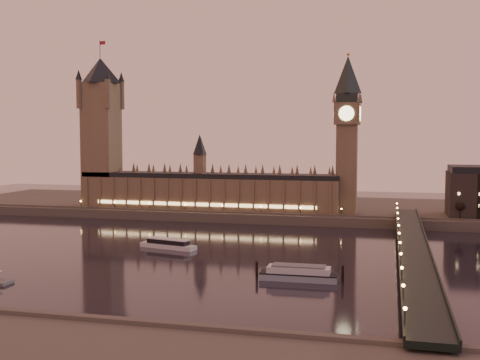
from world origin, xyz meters
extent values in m
plane|color=black|center=(0.00, 0.00, 0.00)|extent=(700.00, 700.00, 0.00)
cube|color=#423D35|center=(30.00, 165.00, 3.00)|extent=(560.00, 130.00, 6.00)
cube|color=brown|center=(-40.00, 121.00, 17.00)|extent=(180.00, 26.00, 22.00)
cube|color=black|center=(-40.00, 121.00, 29.60)|extent=(180.00, 22.00, 3.20)
cube|color=#FFCC7F|center=(-40.00, 107.50, 11.00)|extent=(153.00, 0.25, 2.20)
cube|color=brown|center=(-120.00, 121.00, 50.00)|extent=(22.00, 22.00, 88.00)
cone|color=black|center=(-120.00, 121.00, 103.00)|extent=(31.68, 31.68, 18.00)
cylinder|color=black|center=(-120.00, 121.00, 118.00)|extent=(0.44, 0.44, 12.00)
cube|color=maroon|center=(-117.80, 121.00, 122.50)|extent=(4.00, 0.15, 2.50)
cube|color=brown|center=(54.00, 121.00, 35.00)|extent=(13.00, 13.00, 58.00)
cube|color=brown|center=(54.00, 121.00, 71.00)|extent=(16.00, 16.00, 14.00)
cylinder|color=#FFEAA5|center=(54.00, 112.82, 71.00)|extent=(9.60, 0.35, 9.60)
cylinder|color=#FFEAA5|center=(45.82, 121.00, 71.00)|extent=(0.35, 9.60, 9.60)
cube|color=black|center=(54.00, 121.00, 81.00)|extent=(13.00, 13.00, 6.00)
cone|color=black|center=(54.00, 121.00, 96.00)|extent=(17.68, 17.68, 24.00)
sphere|color=gold|center=(54.00, 121.00, 109.00)|extent=(2.00, 2.00, 2.00)
cube|color=black|center=(92.00, 0.00, 8.00)|extent=(13.00, 260.00, 2.00)
cube|color=black|center=(85.70, 0.00, 9.50)|extent=(0.60, 260.00, 1.00)
cube|color=black|center=(98.30, 0.00, 9.50)|extent=(0.60, 260.00, 1.00)
cylinder|color=black|center=(121.72, 109.00, 9.89)|extent=(0.70, 0.70, 7.78)
sphere|color=black|center=(121.72, 109.00, 13.95)|extent=(5.18, 5.18, 5.18)
cube|color=silver|center=(-27.02, 9.70, 1.12)|extent=(31.28, 13.73, 2.24)
cube|color=black|center=(-27.02, 9.70, 3.36)|extent=(23.27, 10.68, 2.24)
cube|color=silver|center=(-27.02, 9.70, 4.69)|extent=(23.93, 11.08, 0.41)
cube|color=#7F90A1|center=(47.31, -40.99, 1.24)|extent=(30.54, 9.06, 2.47)
cube|color=black|center=(47.31, -40.99, 2.71)|extent=(30.54, 9.06, 0.48)
cube|color=silver|center=(47.31, -40.99, 4.18)|extent=(24.83, 8.01, 2.47)
cube|color=#595B5E|center=(47.31, -40.99, 5.75)|extent=(21.01, 7.00, 0.67)
cylinder|color=black|center=(30.21, -40.28, 3.23)|extent=(1.05, 1.05, 6.46)
cylinder|color=black|center=(64.41, -39.71, 3.23)|extent=(1.05, 1.05, 6.46)
camera|label=1|loc=(81.91, -273.35, 57.13)|focal=45.00mm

